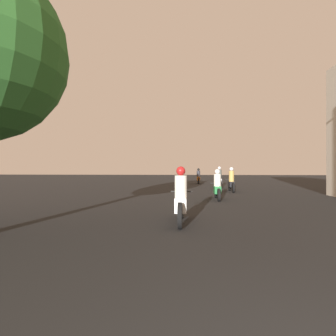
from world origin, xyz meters
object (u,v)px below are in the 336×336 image
Objects in this scene: motorcycle_white at (181,200)px; motorcycle_black at (231,182)px; motorcycle_orange at (198,177)px; motorcycle_silver at (219,179)px; motorcycle_green at (217,187)px.

motorcycle_black is at bearing 75.97° from motorcycle_white.
motorcycle_white reaches higher than motorcycle_orange.
motorcycle_silver is at bearing 81.58° from motorcycle_white.
motorcycle_white is 13.38m from motorcycle_silver.
motorcycle_black is at bearing -78.07° from motorcycle_orange.
motorcycle_silver is 5.28m from motorcycle_orange.
motorcycle_silver is at bearing 76.49° from motorcycle_green.
motorcycle_orange is at bearing 85.56° from motorcycle_green.
motorcycle_silver reaches higher than motorcycle_green.
motorcycle_silver is at bearing -74.36° from motorcycle_orange.
motorcycle_green is 1.01× the size of motorcycle_orange.
motorcycle_silver reaches higher than motorcycle_orange.
motorcycle_green is 0.93× the size of motorcycle_black.
motorcycle_black reaches higher than motorcycle_green.
motorcycle_black reaches higher than motorcycle_orange.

